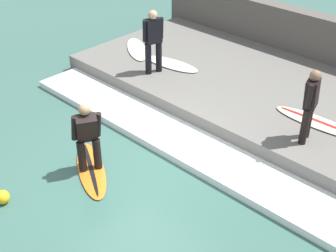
{
  "coord_description": "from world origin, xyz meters",
  "views": [
    {
      "loc": [
        -4.91,
        -5.47,
        5.73
      ],
      "look_at": [
        0.82,
        0.0,
        0.7
      ],
      "focal_mm": 50.0,
      "sensor_mm": 36.0,
      "label": 1
    }
  ],
  "objects_px": {
    "surfer_riding": "(87,134)",
    "surfer_waiting_far": "(153,38)",
    "surfboard_waiting_near": "(318,122)",
    "surfboard_waiting_far": "(172,64)",
    "marker_buoy": "(2,197)",
    "surfer_waiting_near": "(310,102)",
    "surfboard_spare": "(137,49)",
    "surfboard_riding": "(91,170)"
  },
  "relations": [
    {
      "from": "marker_buoy",
      "to": "surfboard_riding",
      "type": "bearing_deg",
      "value": -13.72
    },
    {
      "from": "surfboard_riding",
      "to": "surfer_riding",
      "type": "xyz_separation_m",
      "value": [
        0.0,
        -0.0,
        0.85
      ]
    },
    {
      "from": "surfboard_riding",
      "to": "surfboard_waiting_far",
      "type": "relative_size",
      "value": 1.13
    },
    {
      "from": "surfboard_riding",
      "to": "surfer_waiting_far",
      "type": "bearing_deg",
      "value": 25.6
    },
    {
      "from": "surfboard_waiting_near",
      "to": "surfboard_spare",
      "type": "height_order",
      "value": "surfboard_waiting_near"
    },
    {
      "from": "surfboard_riding",
      "to": "surfer_waiting_near",
      "type": "height_order",
      "value": "surfer_waiting_near"
    },
    {
      "from": "surfboard_spare",
      "to": "marker_buoy",
      "type": "distance_m",
      "value": 6.31
    },
    {
      "from": "surfer_waiting_near",
      "to": "surfboard_waiting_near",
      "type": "relative_size",
      "value": 0.78
    },
    {
      "from": "surfer_waiting_near",
      "to": "surfboard_spare",
      "type": "bearing_deg",
      "value": 82.16
    },
    {
      "from": "surfboard_waiting_far",
      "to": "surfboard_spare",
      "type": "bearing_deg",
      "value": 88.06
    },
    {
      "from": "surfer_waiting_far",
      "to": "marker_buoy",
      "type": "bearing_deg",
      "value": -166.59
    },
    {
      "from": "surfboard_spare",
      "to": "marker_buoy",
      "type": "bearing_deg",
      "value": -155.89
    },
    {
      "from": "surfer_riding",
      "to": "surfboard_waiting_far",
      "type": "height_order",
      "value": "surfer_riding"
    },
    {
      "from": "surfboard_waiting_near",
      "to": "surfboard_waiting_far",
      "type": "relative_size",
      "value": 1.19
    },
    {
      "from": "surfer_waiting_far",
      "to": "marker_buoy",
      "type": "distance_m",
      "value": 5.36
    },
    {
      "from": "surfboard_waiting_near",
      "to": "marker_buoy",
      "type": "xyz_separation_m",
      "value": [
        -5.71,
        3.09,
        -0.35
      ]
    },
    {
      "from": "surfboard_waiting_far",
      "to": "surfboard_spare",
      "type": "relative_size",
      "value": 1.01
    },
    {
      "from": "surfboard_waiting_near",
      "to": "marker_buoy",
      "type": "relative_size",
      "value": 7.62
    },
    {
      "from": "surfer_waiting_near",
      "to": "surfboard_waiting_far",
      "type": "relative_size",
      "value": 0.92
    },
    {
      "from": "surfboard_waiting_far",
      "to": "marker_buoy",
      "type": "height_order",
      "value": "surfboard_waiting_far"
    },
    {
      "from": "surfer_riding",
      "to": "surfer_waiting_far",
      "type": "xyz_separation_m",
      "value": [
        3.38,
        1.62,
        0.49
      ]
    },
    {
      "from": "surfer_waiting_near",
      "to": "surfer_waiting_far",
      "type": "distance_m",
      "value": 4.39
    },
    {
      "from": "surfboard_waiting_near",
      "to": "surfboard_waiting_far",
      "type": "height_order",
      "value": "surfboard_waiting_near"
    },
    {
      "from": "marker_buoy",
      "to": "surfboard_waiting_far",
      "type": "bearing_deg",
      "value": 11.55
    },
    {
      "from": "surfer_waiting_far",
      "to": "surfboard_waiting_far",
      "type": "height_order",
      "value": "surfer_waiting_far"
    },
    {
      "from": "surfer_riding",
      "to": "surfer_waiting_far",
      "type": "distance_m",
      "value": 3.78
    },
    {
      "from": "surfer_riding",
      "to": "surfboard_waiting_near",
      "type": "height_order",
      "value": "surfer_riding"
    },
    {
      "from": "surfer_waiting_near",
      "to": "marker_buoy",
      "type": "height_order",
      "value": "surfer_waiting_near"
    },
    {
      "from": "surfboard_waiting_near",
      "to": "surfboard_waiting_far",
      "type": "bearing_deg",
      "value": 90.11
    },
    {
      "from": "surfer_waiting_far",
      "to": "surfboard_waiting_far",
      "type": "xyz_separation_m",
      "value": [
        0.63,
        -0.04,
        -0.89
      ]
    },
    {
      "from": "surfboard_waiting_far",
      "to": "marker_buoy",
      "type": "distance_m",
      "value": 5.83
    },
    {
      "from": "surfboard_waiting_far",
      "to": "surfboard_spare",
      "type": "xyz_separation_m",
      "value": [
        0.05,
        1.41,
        -0.0
      ]
    },
    {
      "from": "surfboard_waiting_near",
      "to": "surfer_waiting_far",
      "type": "distance_m",
      "value": 4.44
    },
    {
      "from": "surfboard_riding",
      "to": "surfboard_waiting_far",
      "type": "xyz_separation_m",
      "value": [
        4.02,
        1.58,
        0.44
      ]
    },
    {
      "from": "surfer_riding",
      "to": "surfboard_spare",
      "type": "relative_size",
      "value": 0.89
    },
    {
      "from": "surfboard_waiting_near",
      "to": "marker_buoy",
      "type": "bearing_deg",
      "value": 151.58
    },
    {
      "from": "surfboard_spare",
      "to": "marker_buoy",
      "type": "xyz_separation_m",
      "value": [
        -5.75,
        -2.57,
        -0.34
      ]
    },
    {
      "from": "marker_buoy",
      "to": "surfer_riding",
      "type": "bearing_deg",
      "value": -13.72
    },
    {
      "from": "surfer_waiting_near",
      "to": "surfer_waiting_far",
      "type": "bearing_deg",
      "value": 88.55
    },
    {
      "from": "surfer_waiting_near",
      "to": "surfboard_spare",
      "type": "distance_m",
      "value": 5.87
    },
    {
      "from": "surfer_riding",
      "to": "surfer_waiting_far",
      "type": "bearing_deg",
      "value": 25.6
    },
    {
      "from": "surfboard_waiting_near",
      "to": "surfboard_spare",
      "type": "distance_m",
      "value": 5.67
    }
  ]
}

